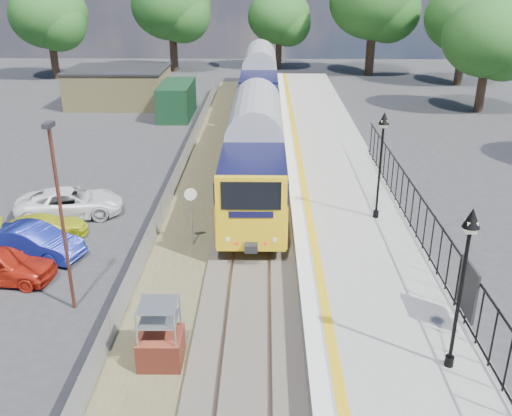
{
  "coord_description": "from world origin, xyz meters",
  "views": [
    {
      "loc": [
        0.52,
        -16.61,
        10.74
      ],
      "look_at": [
        0.16,
        4.3,
        2.0
      ],
      "focal_mm": 40.0,
      "sensor_mm": 36.0,
      "label": 1
    }
  ],
  "objects_px": {
    "car_white": "(70,203)",
    "car_red": "(1,265)",
    "car_yellow": "(43,227)",
    "victorian_lamp_south": "(466,253)",
    "car_blue": "(34,242)",
    "train": "(258,99)",
    "carpark_lamp": "(60,207)",
    "speed_sign": "(191,208)",
    "brick_plinth": "(160,335)",
    "victorian_lamp_north": "(382,141)"
  },
  "relations": [
    {
      "from": "car_white",
      "to": "car_red",
      "type": "bearing_deg",
      "value": 161.51
    },
    {
      "from": "train",
      "to": "carpark_lamp",
      "type": "xyz_separation_m",
      "value": [
        -6.02,
        -23.41,
        1.4
      ]
    },
    {
      "from": "victorian_lamp_north",
      "to": "carpark_lamp",
      "type": "height_order",
      "value": "carpark_lamp"
    },
    {
      "from": "car_blue",
      "to": "car_white",
      "type": "xyz_separation_m",
      "value": [
        0.11,
        4.14,
        0.01
      ]
    },
    {
      "from": "car_yellow",
      "to": "victorian_lamp_south",
      "type": "bearing_deg",
      "value": -145.39
    },
    {
      "from": "carpark_lamp",
      "to": "car_yellow",
      "type": "bearing_deg",
      "value": 118.68
    },
    {
      "from": "victorian_lamp_north",
      "to": "car_yellow",
      "type": "distance_m",
      "value": 14.82
    },
    {
      "from": "victorian_lamp_south",
      "to": "train",
      "type": "xyz_separation_m",
      "value": [
        -5.5,
        27.47,
        -1.96
      ]
    },
    {
      "from": "victorian_lamp_south",
      "to": "victorian_lamp_north",
      "type": "relative_size",
      "value": 1.0
    },
    {
      "from": "car_blue",
      "to": "car_yellow",
      "type": "relative_size",
      "value": 1.11
    },
    {
      "from": "carpark_lamp",
      "to": "car_white",
      "type": "relative_size",
      "value": 1.34
    },
    {
      "from": "victorian_lamp_north",
      "to": "car_blue",
      "type": "relative_size",
      "value": 1.14
    },
    {
      "from": "speed_sign",
      "to": "car_red",
      "type": "relative_size",
      "value": 0.66
    },
    {
      "from": "victorian_lamp_south",
      "to": "carpark_lamp",
      "type": "relative_size",
      "value": 0.71
    },
    {
      "from": "brick_plinth",
      "to": "train",
      "type": "bearing_deg",
      "value": 84.57
    },
    {
      "from": "victorian_lamp_south",
      "to": "car_blue",
      "type": "xyz_separation_m",
      "value": [
        -14.25,
        7.82,
        -3.63
      ]
    },
    {
      "from": "train",
      "to": "victorian_lamp_south",
      "type": "bearing_deg",
      "value": -78.68
    },
    {
      "from": "car_yellow",
      "to": "car_white",
      "type": "height_order",
      "value": "car_white"
    },
    {
      "from": "victorian_lamp_north",
      "to": "car_red",
      "type": "bearing_deg",
      "value": -164.13
    },
    {
      "from": "car_blue",
      "to": "car_yellow",
      "type": "xyz_separation_m",
      "value": [
        -0.27,
        1.72,
        -0.13
      ]
    },
    {
      "from": "speed_sign",
      "to": "car_blue",
      "type": "height_order",
      "value": "speed_sign"
    },
    {
      "from": "victorian_lamp_south",
      "to": "car_white",
      "type": "relative_size",
      "value": 0.95
    },
    {
      "from": "car_blue",
      "to": "victorian_lamp_south",
      "type": "bearing_deg",
      "value": -101.5
    },
    {
      "from": "victorian_lamp_south",
      "to": "brick_plinth",
      "type": "xyz_separation_m",
      "value": [
        -8.0,
        1.15,
        -3.32
      ]
    },
    {
      "from": "brick_plinth",
      "to": "car_red",
      "type": "xyz_separation_m",
      "value": [
        -6.75,
        4.71,
        -0.31
      ]
    },
    {
      "from": "victorian_lamp_south",
      "to": "car_white",
      "type": "distance_m",
      "value": 18.87
    },
    {
      "from": "carpark_lamp",
      "to": "car_white",
      "type": "distance_m",
      "value": 8.87
    },
    {
      "from": "brick_plinth",
      "to": "car_red",
      "type": "bearing_deg",
      "value": 145.09
    },
    {
      "from": "victorian_lamp_south",
      "to": "speed_sign",
      "type": "bearing_deg",
      "value": 132.07
    },
    {
      "from": "car_white",
      "to": "speed_sign",
      "type": "bearing_deg",
      "value": -129.59
    },
    {
      "from": "speed_sign",
      "to": "carpark_lamp",
      "type": "height_order",
      "value": "carpark_lamp"
    },
    {
      "from": "speed_sign",
      "to": "brick_plinth",
      "type": "bearing_deg",
      "value": -100.77
    },
    {
      "from": "brick_plinth",
      "to": "car_white",
      "type": "distance_m",
      "value": 12.44
    },
    {
      "from": "car_red",
      "to": "car_blue",
      "type": "relative_size",
      "value": 0.98
    },
    {
      "from": "brick_plinth",
      "to": "speed_sign",
      "type": "height_order",
      "value": "speed_sign"
    },
    {
      "from": "car_yellow",
      "to": "victorian_lamp_north",
      "type": "bearing_deg",
      "value": -110.26
    },
    {
      "from": "victorian_lamp_north",
      "to": "brick_plinth",
      "type": "xyz_separation_m",
      "value": [
        -7.8,
        -8.85,
        -3.32
      ]
    },
    {
      "from": "brick_plinth",
      "to": "speed_sign",
      "type": "distance_m",
      "value": 7.75
    },
    {
      "from": "victorian_lamp_north",
      "to": "car_blue",
      "type": "xyz_separation_m",
      "value": [
        -14.05,
        -2.18,
        -3.63
      ]
    },
    {
      "from": "car_red",
      "to": "car_yellow",
      "type": "bearing_deg",
      "value": 2.47
    },
    {
      "from": "brick_plinth",
      "to": "carpark_lamp",
      "type": "bearing_deg",
      "value": 140.41
    },
    {
      "from": "train",
      "to": "speed_sign",
      "type": "relative_size",
      "value": 15.6
    },
    {
      "from": "victorian_lamp_south",
      "to": "car_white",
      "type": "bearing_deg",
      "value": 139.76
    },
    {
      "from": "speed_sign",
      "to": "victorian_lamp_north",
      "type": "bearing_deg",
      "value": -2.47
    },
    {
      "from": "car_yellow",
      "to": "car_white",
      "type": "bearing_deg",
      "value": -31.1
    },
    {
      "from": "victorian_lamp_south",
      "to": "car_red",
      "type": "xyz_separation_m",
      "value": [
        -14.75,
        5.86,
        -3.62
      ]
    },
    {
      "from": "victorian_lamp_north",
      "to": "train",
      "type": "relative_size",
      "value": 0.11
    },
    {
      "from": "victorian_lamp_south",
      "to": "speed_sign",
      "type": "height_order",
      "value": "victorian_lamp_south"
    },
    {
      "from": "car_red",
      "to": "car_white",
      "type": "bearing_deg",
      "value": 0.28
    },
    {
      "from": "carpark_lamp",
      "to": "car_blue",
      "type": "height_order",
      "value": "carpark_lamp"
    }
  ]
}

